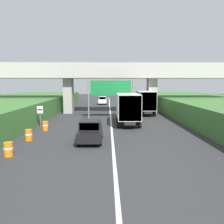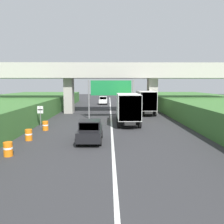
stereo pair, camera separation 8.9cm
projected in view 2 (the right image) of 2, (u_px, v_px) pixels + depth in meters
lane_centre_stripe at (111, 119)px, 30.05m from camera, size 0.20×95.11×0.01m
overpass_bridge at (111, 76)px, 36.22m from camera, size 40.00×4.80×7.54m
overhead_highway_sign at (111, 90)px, 30.23m from camera, size 5.88×0.18×5.04m
speed_limit_sign at (40, 113)px, 24.54m from camera, size 0.60×0.08×2.23m
truck_orange at (145, 101)px, 34.98m from camera, size 2.44×7.30×3.44m
truck_yellow at (127, 107)px, 26.26m from camera, size 2.44×7.30×3.44m
car_white at (103, 100)px, 52.15m from camera, size 1.86×4.10×1.72m
car_black at (90, 131)px, 18.45m from camera, size 1.86×4.10×1.72m
construction_barrel_1 at (8, 149)px, 14.86m from camera, size 0.57×0.57×0.90m
construction_barrel_2 at (29, 135)px, 18.97m from camera, size 0.57×0.57×0.90m
construction_barrel_3 at (45, 126)px, 23.08m from camera, size 0.57×0.57×0.90m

